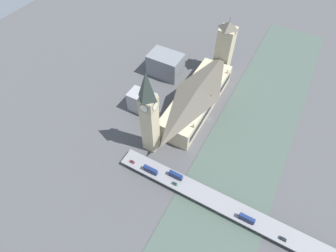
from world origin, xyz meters
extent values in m
plane|color=#4C4C4F|center=(0.00, 0.00, 0.00)|extent=(600.00, 600.00, 0.00)
cube|color=#47564C|center=(-37.17, 0.00, 0.15)|extent=(62.33, 360.00, 0.30)
cube|color=#C1B28E|center=(17.00, -8.00, 9.03)|extent=(28.01, 94.85, 18.06)
cube|color=black|center=(2.85, -8.00, 9.93)|extent=(0.40, 87.26, 5.42)
pyramid|color=#514C42|center=(17.00, -8.00, 20.73)|extent=(27.45, 92.96, 5.36)
cone|color=tan|center=(4.00, -44.04, 20.56)|extent=(2.20, 2.20, 5.00)
cone|color=tan|center=(4.00, -8.00, 20.56)|extent=(2.20, 2.20, 5.00)
cone|color=tan|center=(4.00, 28.04, 20.56)|extent=(2.20, 2.20, 5.00)
cube|color=#C1B28E|center=(30.00, 48.46, 27.19)|extent=(10.08, 10.08, 54.39)
cube|color=tan|center=(30.00, 48.46, 49.85)|extent=(10.68, 10.68, 9.07)
cylinder|color=black|center=(24.79, 48.46, 49.85)|extent=(0.50, 6.54, 6.54)
cylinder|color=silver|center=(24.68, 48.46, 49.85)|extent=(0.62, 6.05, 6.05)
cylinder|color=black|center=(35.21, 48.46, 49.85)|extent=(0.50, 6.54, 6.54)
cylinder|color=silver|center=(35.32, 48.46, 49.85)|extent=(0.62, 6.05, 6.05)
cylinder|color=black|center=(30.00, 43.25, 49.85)|extent=(6.54, 0.50, 6.54)
cylinder|color=silver|center=(30.00, 43.15, 49.85)|extent=(6.05, 0.62, 6.05)
cylinder|color=black|center=(30.00, 53.68, 49.85)|extent=(6.54, 0.50, 6.54)
cylinder|color=silver|center=(30.00, 53.78, 49.85)|extent=(6.05, 0.62, 6.05)
pyramid|color=#2D3833|center=(30.00, 48.46, 65.15)|extent=(10.28, 10.28, 21.51)
cube|color=#C1B28E|center=(17.00, -66.69, 23.62)|extent=(14.53, 14.53, 47.23)
pyramid|color=#514C42|center=(17.00, -66.69, 50.50)|extent=(14.53, 14.53, 6.54)
cylinder|color=#333338|center=(17.00, -66.69, 55.77)|extent=(0.30, 0.30, 4.00)
cube|color=slate|center=(-92.00, 68.15, 1.65)|extent=(3.00, 11.30, 3.29)
cube|color=slate|center=(-37.17, 68.15, 1.65)|extent=(3.00, 11.30, 3.29)
cube|color=slate|center=(17.67, 68.15, 1.65)|extent=(3.00, 11.30, 3.29)
cube|color=gray|center=(-37.17, 68.15, 3.89)|extent=(156.66, 13.29, 1.20)
cube|color=navy|center=(17.10, 70.93, 5.92)|extent=(11.19, 2.47, 2.00)
cube|color=black|center=(17.10, 70.93, 6.32)|extent=(10.07, 2.53, 0.88)
cube|color=navy|center=(17.10, 70.93, 8.09)|extent=(10.97, 2.47, 2.35)
cube|color=black|center=(17.10, 70.93, 8.21)|extent=(10.07, 2.53, 1.13)
cube|color=navy|center=(17.10, 70.93, 9.35)|extent=(10.85, 2.35, 0.16)
cylinder|color=black|center=(21.85, 69.81, 5.02)|extent=(1.05, 0.28, 1.05)
cylinder|color=black|center=(21.85, 72.06, 5.02)|extent=(1.05, 0.28, 1.05)
cylinder|color=black|center=(12.44, 69.81, 5.02)|extent=(1.05, 0.28, 1.05)
cylinder|color=black|center=(12.44, 72.06, 5.02)|extent=(1.05, 0.28, 1.05)
cube|color=navy|center=(-55.34, 71.09, 5.88)|extent=(10.30, 2.42, 1.92)
cube|color=black|center=(-55.34, 71.09, 6.27)|extent=(9.27, 2.48, 0.85)
cube|color=navy|center=(-55.34, 71.09, 7.98)|extent=(10.09, 2.42, 2.26)
cube|color=black|center=(-55.34, 71.09, 8.09)|extent=(9.27, 2.48, 1.08)
cube|color=navy|center=(-55.34, 71.09, 9.18)|extent=(9.99, 2.30, 0.16)
cylinder|color=black|center=(-51.05, 69.98, 5.03)|extent=(1.07, 0.28, 1.07)
cylinder|color=black|center=(-51.05, 72.19, 5.03)|extent=(1.07, 0.28, 1.07)
cylinder|color=black|center=(-59.52, 69.98, 5.03)|extent=(1.07, 0.28, 1.07)
cylinder|color=black|center=(-59.52, 72.19, 5.03)|extent=(1.07, 0.28, 1.07)
cube|color=navy|center=(-0.93, 65.80, 5.90)|extent=(10.56, 2.50, 1.93)
cube|color=black|center=(-0.93, 65.80, 6.29)|extent=(9.51, 2.56, 0.85)
cube|color=navy|center=(-0.93, 65.80, 8.00)|extent=(10.35, 2.50, 2.27)
cube|color=black|center=(-0.93, 65.80, 8.12)|extent=(9.51, 2.56, 1.09)
cube|color=navy|center=(-0.93, 65.80, 9.22)|extent=(10.25, 2.38, 0.16)
cylinder|color=black|center=(3.48, 64.66, 5.04)|extent=(1.09, 0.28, 1.09)
cylinder|color=black|center=(3.48, 66.94, 5.04)|extent=(1.09, 0.28, 1.09)
cylinder|color=black|center=(-5.22, 64.66, 5.04)|extent=(1.09, 0.28, 1.09)
cylinder|color=black|center=(-5.22, 66.94, 5.04)|extent=(1.09, 0.28, 1.09)
cube|color=black|center=(-78.95, 71.63, 5.06)|extent=(4.36, 1.89, 0.64)
cube|color=black|center=(-79.08, 71.63, 5.64)|extent=(2.26, 1.70, 0.52)
cylinder|color=black|center=(-77.25, 70.77, 4.83)|extent=(0.67, 0.22, 0.67)
cylinder|color=black|center=(-77.25, 72.48, 4.83)|extent=(0.67, 0.22, 0.67)
cylinder|color=black|center=(-80.66, 70.77, 4.83)|extent=(0.67, 0.22, 0.67)
cylinder|color=black|center=(-80.66, 72.48, 4.83)|extent=(0.67, 0.22, 0.67)
cube|color=#2D5638|center=(-2.91, 71.22, 5.06)|extent=(4.20, 1.74, 0.67)
cube|color=black|center=(-3.03, 71.22, 5.65)|extent=(2.18, 1.56, 0.50)
cylinder|color=black|center=(-1.26, 70.45, 4.81)|extent=(0.64, 0.22, 0.64)
cylinder|color=black|center=(-1.26, 72.00, 4.81)|extent=(0.64, 0.22, 0.64)
cylinder|color=black|center=(-4.56, 70.45, 4.81)|extent=(0.64, 0.22, 0.64)
cylinder|color=black|center=(-4.56, 72.00, 4.81)|extent=(0.64, 0.22, 0.64)
cube|color=maroon|center=(33.42, 70.89, 5.09)|extent=(4.05, 1.72, 0.70)
cube|color=black|center=(33.30, 70.89, 5.69)|extent=(2.11, 1.55, 0.51)
cylinder|color=black|center=(34.97, 70.12, 4.83)|extent=(0.68, 0.22, 0.68)
cylinder|color=black|center=(34.97, 71.66, 4.83)|extent=(0.68, 0.22, 0.68)
cylinder|color=black|center=(31.87, 70.12, 4.83)|extent=(0.68, 0.22, 0.68)
cylinder|color=black|center=(31.87, 71.66, 4.83)|extent=(0.68, 0.22, 0.68)
cube|color=slate|center=(63.96, -35.01, 11.14)|extent=(32.22, 22.45, 22.28)
cube|color=#939399|center=(57.22, 18.07, 9.40)|extent=(23.73, 14.69, 18.80)
camera|label=1|loc=(-39.36, 146.76, 175.03)|focal=28.00mm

